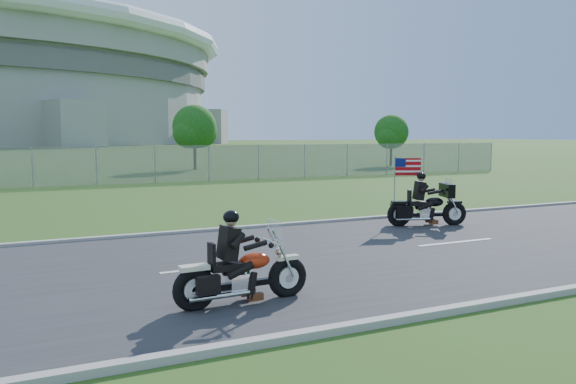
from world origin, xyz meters
name	(u,v)px	position (x,y,z in m)	size (l,w,h in m)	color
ground	(308,260)	(0.00, 0.00, 0.00)	(420.00, 420.00, 0.00)	#274C18
road	(308,259)	(0.00, 0.00, 0.02)	(120.00, 8.00, 0.04)	#28282B
curb_north	(241,228)	(0.00, 4.05, 0.05)	(120.00, 0.18, 0.12)	#9E9B93
curb_south	(435,313)	(0.00, -4.05, 0.05)	(120.00, 0.18, 0.12)	#9E9B93
fence	(32,167)	(-5.00, 20.00, 1.00)	(60.00, 0.03, 2.00)	gray
tree_fence_near	(195,129)	(6.04, 30.04, 2.97)	(3.52, 3.28, 4.75)	#382316
tree_fence_far	(391,134)	(22.04, 28.03, 2.64)	(3.08, 2.87, 4.20)	#382316
motorcycle_lead	(241,275)	(-2.36, -2.36, 0.48)	(2.22, 0.58, 1.50)	black
motorcycle_follow	(427,208)	(5.00, 2.34, 0.53)	(2.24, 1.14, 1.93)	black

